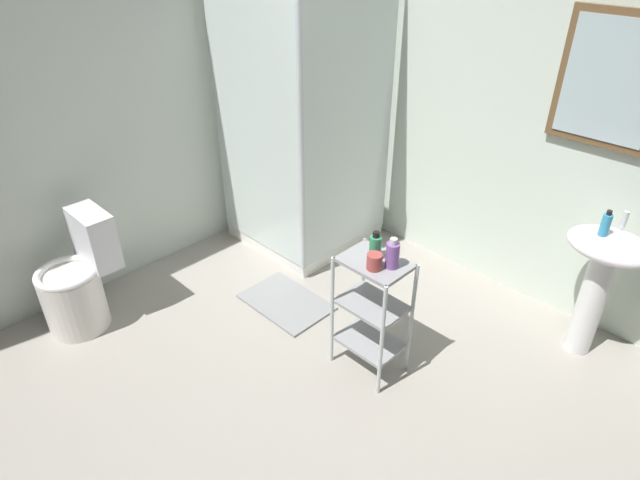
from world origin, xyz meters
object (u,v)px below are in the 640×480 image
Objects in this scene: hand_soap_bottle at (606,224)px; body_wash_bottle_green at (375,247)px; shower_stall at (304,191)px; toilet at (79,282)px; conditioner_bottle_purple at (393,255)px; bath_mat at (286,302)px; storage_cart at (372,307)px; rinse_cup at (374,262)px; pedestal_sink at (602,271)px.

body_wash_bottle_green is at bearing -129.56° from hand_soap_bottle.
shower_stall is 2.63× the size of toilet.
body_wash_bottle_green is (-0.11, 0.00, -0.00)m from conditioner_bottle_purple.
conditioner_bottle_purple is at bearing 31.60° from toilet.
bath_mat is at bearing -148.73° from hand_soap_bottle.
storage_cart is at bearing -128.17° from hand_soap_bottle.
rinse_cup is (-0.05, -0.08, -0.03)m from conditioner_bottle_purple.
pedestal_sink is 0.30m from hand_soap_bottle.
conditioner_bottle_purple is at bearing -0.62° from body_wash_bottle_green.
bath_mat is (-1.60, -0.97, -0.57)m from pedestal_sink.
shower_stall is at bearing 153.91° from conditioner_bottle_purple.
rinse_cup reaches higher than bath_mat.
bath_mat is at bearing 173.23° from rinse_cup.
storage_cart is 4.35× the size of conditioner_bottle_purple.
storage_cart is (-0.82, -1.02, -0.14)m from pedestal_sink.
conditioner_bottle_purple reaches higher than pedestal_sink.
pedestal_sink is at bearing 31.38° from bath_mat.
body_wash_bottle_green is at bearing 127.94° from rinse_cup.
toilet is at bearing -146.51° from body_wash_bottle_green.
pedestal_sink is 5.04× the size of body_wash_bottle_green.
hand_soap_bottle is (2.02, 0.30, 0.41)m from shower_stall.
toilet is at bearing -139.68° from hand_soap_bottle.
hand_soap_bottle is 2.01m from bath_mat.
storage_cart is 0.35m from rinse_cup.
hand_soap_bottle reaches higher than conditioner_bottle_purple.
shower_stall is 13.53× the size of hand_soap_bottle.
pedestal_sink is 1.09× the size of storage_cart.
rinse_cup is (0.04, -0.05, 0.35)m from storage_cart.
conditioner_bottle_purple is (0.09, 0.02, 0.38)m from storage_cart.
shower_stall is 12.44× the size of body_wash_bottle_green.
shower_stall is 2.09m from hand_soap_bottle.
body_wash_bottle_green is (1.53, 1.02, 0.50)m from toilet.
hand_soap_bottle is at bearing 31.27° from bath_mat.
conditioner_bottle_purple is at bearing -125.23° from hand_soap_bottle.
rinse_cup is (1.59, 0.94, 0.47)m from toilet.
storage_cart is 5.01× the size of hand_soap_bottle.
toilet is 5.14× the size of hand_soap_bottle.
toilet is 3.10m from hand_soap_bottle.
toilet is at bearing -100.38° from shower_stall.
pedestal_sink is (2.07, 0.34, 0.12)m from shower_stall.
toilet is 4.47× the size of conditioner_bottle_purple.
body_wash_bottle_green is 0.10m from rinse_cup.
bath_mat is (-0.81, 0.10, -0.77)m from rinse_cup.
rinse_cup reaches higher than storage_cart.
pedestal_sink is 1.07× the size of toilet.
conditioner_bottle_purple reaches higher than bath_mat.
pedestal_sink is 4.76× the size of conditioner_bottle_purple.
shower_stall is 2.10m from pedestal_sink.
toilet is 1.27× the size of bath_mat.
body_wash_bottle_green is at bearing 179.38° from conditioner_bottle_purple.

